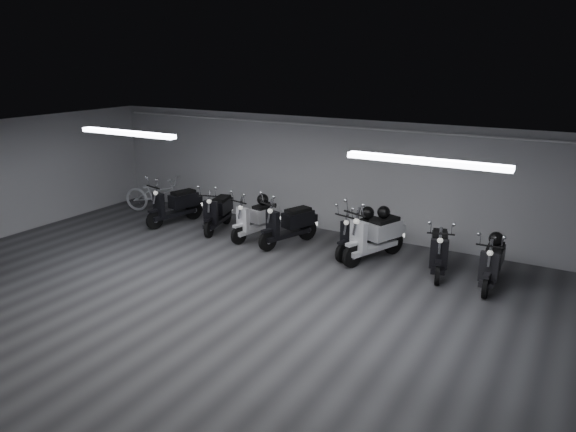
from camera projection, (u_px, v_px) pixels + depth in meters
The scene contains 19 objects.
floor at pixel (224, 313), 9.17m from camera, with size 14.00×10.00×0.01m, color #39393B.
ceiling at pixel (218, 150), 8.37m from camera, with size 14.00×10.00×0.01m, color gray.
back_wall at pixel (346, 177), 12.93m from camera, with size 14.00×0.01×2.80m, color #B0B0B3.
fluor_strip_left at pixel (127, 133), 10.66m from camera, with size 2.40×0.18×0.08m, color white.
fluor_strip_right at pixel (426, 161), 7.78m from camera, with size 2.40×0.18×0.08m, color white.
conduit at pixel (346, 127), 12.51m from camera, with size 0.05×0.05×13.60m, color white.
scooter_0 at pixel (174, 199), 13.83m from camera, with size 0.60×1.81×1.35m, color black, non-canonical shape.
scooter_1 at pixel (217, 206), 13.32m from camera, with size 0.57×1.72×1.28m, color black, non-canonical shape.
scooter_2 at pixel (256, 213), 12.73m from camera, with size 0.56×1.69×1.26m, color silver, non-canonical shape.
scooter_3 at pixel (288, 217), 12.26m from camera, with size 0.60×1.80×1.34m, color black, non-canonical shape.
scooter_5 at pixel (360, 228), 11.61m from camera, with size 0.56×1.69×1.26m, color black, non-canonical shape.
scooter_6 at pixel (374, 228), 11.32m from camera, with size 0.64×1.92×1.43m, color silver, non-canonical shape.
scooter_8 at pixel (439, 244), 10.66m from camera, with size 0.56×1.69×1.26m, color black, non-canonical shape.
scooter_9 at pixel (493, 257), 10.02m from camera, with size 0.55×1.64×1.22m, color black, non-canonical shape.
bicycle at pixel (157, 190), 14.90m from camera, with size 0.68×1.94×1.25m, color white.
helmet_0 at pixel (263, 199), 12.82m from camera, with size 0.28×0.28×0.28m, color black.
helmet_1 at pixel (368, 213), 11.69m from camera, with size 0.29×0.29×0.29m, color black.
helmet_2 at pixel (384, 212), 11.40m from camera, with size 0.28×0.28×0.28m, color black.
helmet_3 at pixel (496, 239), 10.13m from camera, with size 0.27×0.27×0.27m, color black.
Camera 1 is at (5.11, -6.66, 4.20)m, focal length 33.49 mm.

